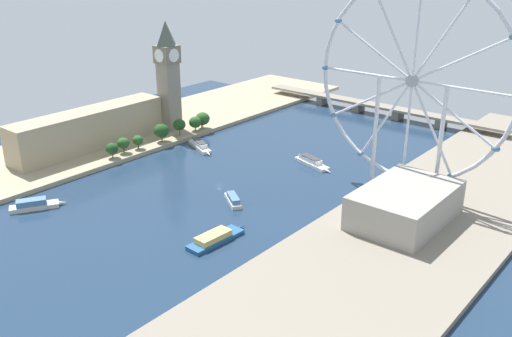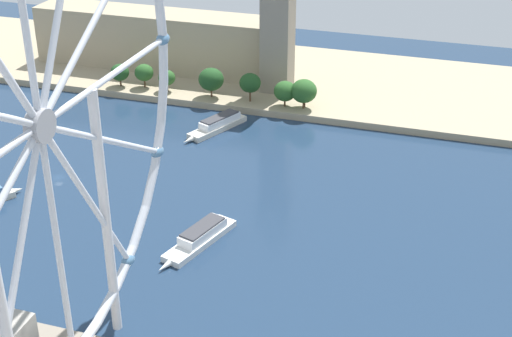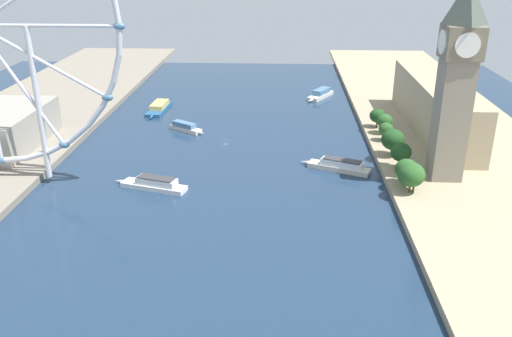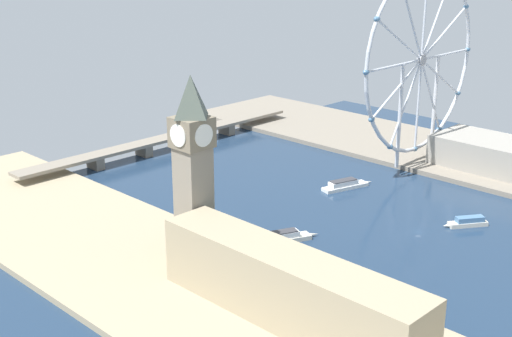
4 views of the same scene
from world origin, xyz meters
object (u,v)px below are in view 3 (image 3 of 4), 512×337
(clock_tower, at_px, (456,80))
(tour_boat_1, at_px, (154,184))
(parliament_block, at_px, (435,106))
(tour_boat_2, at_px, (159,107))
(tour_boat_4, at_px, (339,166))
(tour_boat_0, at_px, (320,94))
(tour_boat_3, at_px, (186,127))

(clock_tower, xyz_separation_m, tour_boat_1, (125.73, 12.07, -44.16))
(parliament_block, bearing_deg, tour_boat_1, 29.76)
(tour_boat_2, bearing_deg, parliament_block, 78.84)
(tour_boat_4, bearing_deg, tour_boat_0, -66.72)
(clock_tower, distance_m, tour_boat_0, 157.12)
(tour_boat_3, bearing_deg, tour_boat_4, 0.28)
(tour_boat_0, bearing_deg, tour_boat_2, -40.52)
(tour_boat_0, height_order, tour_boat_2, tour_boat_0)
(tour_boat_1, relative_size, tour_boat_2, 0.90)
(tour_boat_1, relative_size, tour_boat_3, 1.56)
(parliament_block, height_order, tour_boat_1, parliament_block)
(tour_boat_2, bearing_deg, tour_boat_3, 33.91)
(tour_boat_0, bearing_deg, tour_boat_3, -16.31)
(parliament_block, relative_size, tour_boat_0, 4.01)
(tour_boat_1, bearing_deg, tour_boat_4, -146.88)
(tour_boat_0, height_order, tour_boat_1, tour_boat_0)
(tour_boat_1, height_order, tour_boat_2, tour_boat_1)
(parliament_block, height_order, tour_boat_3, parliament_block)
(parliament_block, bearing_deg, tour_boat_0, -54.01)
(tour_boat_3, bearing_deg, parliament_block, 33.97)
(clock_tower, relative_size, tour_boat_1, 2.45)
(clock_tower, height_order, tour_boat_1, clock_tower)
(clock_tower, height_order, tour_boat_4, clock_tower)
(clock_tower, relative_size, parliament_block, 0.71)
(parliament_block, relative_size, tour_boat_4, 3.53)
(tour_boat_1, bearing_deg, parliament_block, -133.91)
(tour_boat_0, xyz_separation_m, tour_boat_4, (-0.47, 131.53, -0.04))
(parliament_block, bearing_deg, tour_boat_3, -0.13)
(clock_tower, relative_size, tour_boat_3, 3.82)
(tour_boat_2, bearing_deg, tour_boat_0, 112.51)
(tour_boat_2, relative_size, tour_boat_4, 1.14)
(tour_boat_1, distance_m, tour_boat_4, 85.15)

